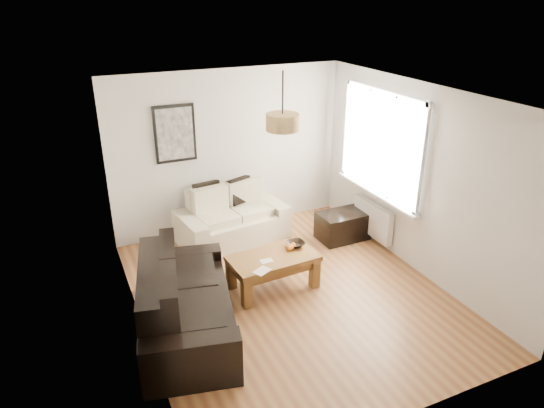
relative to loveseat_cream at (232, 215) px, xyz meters
name	(u,v)px	position (x,y,z in m)	size (l,w,h in m)	color
floor	(291,294)	(0.15, -1.78, -0.41)	(4.50, 4.50, 0.00)	brown
ceiling	(295,95)	(0.15, -1.78, 2.19)	(3.80, 4.50, 0.00)	white
wall_back	(229,152)	(0.15, 0.47, 0.89)	(3.80, 0.04, 2.60)	silver
wall_front	(414,302)	(0.15, -4.03, 0.89)	(3.80, 0.04, 2.60)	silver
wall_left	(133,233)	(-1.75, -1.78, 0.89)	(0.04, 4.50, 2.60)	silver
wall_right	(418,180)	(2.05, -1.78, 0.89)	(0.04, 4.50, 2.60)	silver
window_bay	(382,143)	(2.01, -0.98, 1.19)	(0.14, 1.90, 1.60)	white
radiator	(373,219)	(1.97, -0.98, -0.03)	(0.10, 0.90, 0.52)	white
poster	(175,134)	(-0.70, 0.44, 1.29)	(0.62, 0.04, 0.87)	black
pendant_shade	(282,122)	(0.15, -1.48, 1.82)	(0.40, 0.40, 0.20)	tan
loveseat_cream	(232,215)	(0.00, 0.00, 0.00)	(1.66, 0.91, 0.83)	beige
sofa_leather	(186,299)	(-1.28, -1.96, 0.03)	(2.04, 0.99, 0.88)	black
coffee_table	(273,272)	(0.01, -1.53, -0.18)	(1.15, 0.63, 0.47)	brown
ottoman	(343,226)	(1.60, -0.71, -0.19)	(0.77, 0.50, 0.44)	black
cushion_left	(208,195)	(-0.32, 0.20, 0.32)	(0.42, 0.13, 0.42)	black
cushion_right	(240,190)	(0.22, 0.20, 0.31)	(0.40, 0.13, 0.40)	black
fruit_bowl	(296,244)	(0.40, -1.40, 0.09)	(0.24, 0.24, 0.06)	black
orange_a	(291,247)	(0.29, -1.48, 0.10)	(0.08, 0.08, 0.08)	#FF5B15
orange_b	(293,245)	(0.35, -1.43, 0.10)	(0.07, 0.07, 0.07)	orange
orange_c	(289,248)	(0.26, -1.48, 0.10)	(0.08, 0.08, 0.08)	orange
papers	(262,271)	(-0.27, -1.81, 0.06)	(0.21, 0.15, 0.01)	silver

